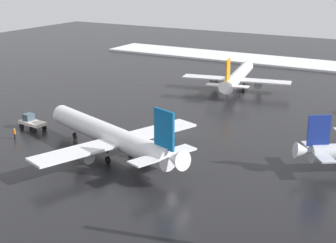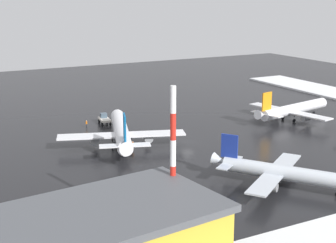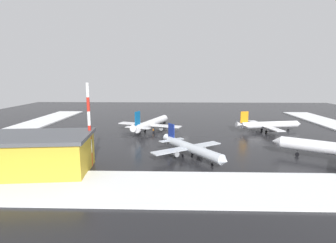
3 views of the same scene
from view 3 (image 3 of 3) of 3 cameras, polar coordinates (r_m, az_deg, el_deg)
name	(u,v)px [view 3 (image 3 of 3)]	position (r m, az deg, el deg)	size (l,w,h in m)	color
ground_plane	(185,133)	(99.88, 3.73, -2.60)	(240.00, 240.00, 0.00)	black
snow_bank_far	(194,188)	(52.12, 5.68, -14.21)	(152.00, 16.00, 0.52)	white
snow_bank_left	(12,132)	(118.21, -30.79, -1.91)	(14.00, 116.00, 0.52)	white
airplane_parked_starboard	(151,123)	(103.87, -3.65, -0.40)	(25.40, 30.08, 9.23)	white
airplane_foreground_jet	(191,148)	(70.23, 5.05, -5.83)	(19.50, 22.67, 7.73)	silver
airplane_parked_portside	(268,125)	(109.66, 20.98, -0.68)	(27.47, 22.97, 8.20)	white
pushback_tug	(162,120)	(122.04, -1.21, 0.30)	(2.84, 4.86, 2.50)	silver
ground_crew_mid_apron	(153,130)	(100.82, -3.25, -1.92)	(0.36, 0.36, 1.71)	black
ground_crew_by_nose_gear	(152,121)	(121.26, -3.56, 0.08)	(0.36, 0.36, 1.71)	black
antenna_mast	(89,125)	(64.60, -16.76, -0.81)	(0.70, 0.70, 20.00)	red
cargo_hangar	(33,154)	(65.61, -27.37, -6.33)	(26.50, 17.66, 8.80)	gold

